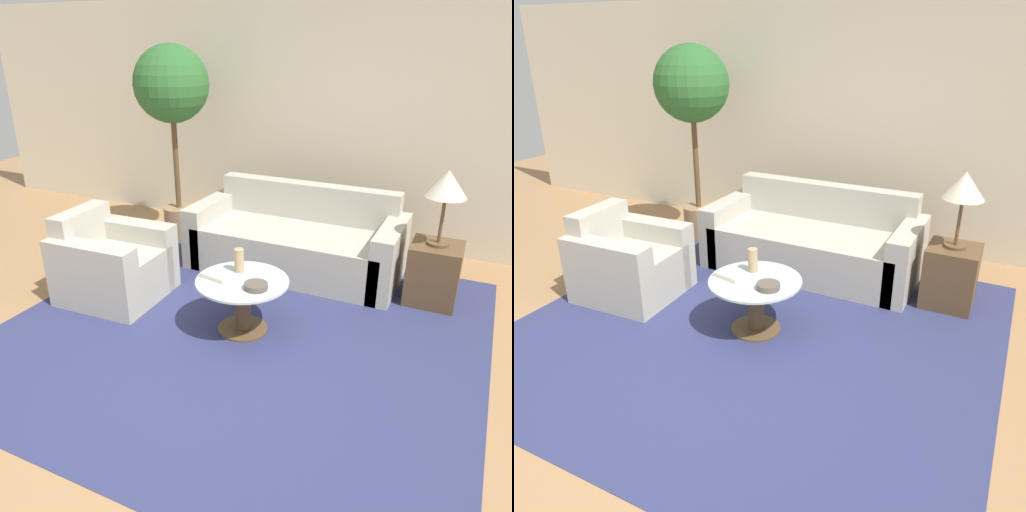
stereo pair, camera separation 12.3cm
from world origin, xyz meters
The scene contains 12 objects.
ground_plane centered at (0.00, 0.00, 0.00)m, with size 14.00×14.00×0.00m, color #9E754C.
wall_back centered at (0.00, 3.09, 1.30)m, with size 10.00×0.06×2.60m.
rug centered at (0.02, 0.76, 0.00)m, with size 3.68×3.49×0.01m.
sofa_main centered at (-0.03, 2.09, 0.28)m, with size 2.08×0.91×0.82m.
armchair centered at (-1.33, 0.80, 0.28)m, with size 0.87×0.85×0.78m.
coffee_table centered at (0.02, 0.76, 0.29)m, with size 0.73×0.73×0.44m.
side_table centered at (1.32, 1.91, 0.27)m, with size 0.43×0.43×0.54m.
table_lamp centered at (1.32, 1.91, 1.06)m, with size 0.34×0.34×0.65m.
potted_plant centered at (-1.57, 2.30, 1.59)m, with size 0.81×0.81×2.13m.
vase centered at (-0.07, 0.89, 0.54)m, with size 0.08×0.08×0.19m.
bowl centered at (0.18, 0.68, 0.47)m, with size 0.18×0.18×0.05m.
book_stack centered at (-0.17, 0.72, 0.46)m, with size 0.25×0.20×0.04m.
Camera 1 is at (1.61, -2.33, 2.15)m, focal length 35.00 mm.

